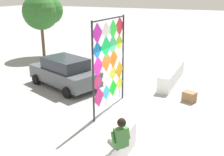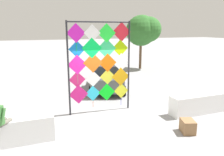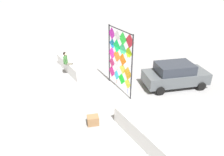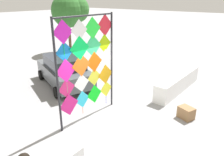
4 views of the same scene
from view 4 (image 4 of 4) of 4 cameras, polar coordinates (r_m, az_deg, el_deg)
name	(u,v)px [view 4 (image 4 of 4)]	position (r m, az deg, el deg)	size (l,w,h in m)	color
ground	(114,123)	(7.64, 0.52, -11.84)	(120.00, 120.00, 0.00)	gray
plaza_ledge_right	(178,83)	(10.41, 17.01, -1.20)	(3.68, 0.57, 0.77)	white
kite_display_rack	(87,62)	(7.26, -6.53, 4.18)	(2.55, 0.18, 3.61)	#232328
parked_car	(64,70)	(10.76, -12.56, 2.00)	(2.80, 4.13, 1.48)	#4C5156
cardboard_box_large	(186,113)	(8.26, 19.01, -8.68)	(0.40, 0.52, 0.43)	olive
tree_palm_like	(70,9)	(17.14, -11.00, 17.47)	(2.81, 2.51, 4.38)	brown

